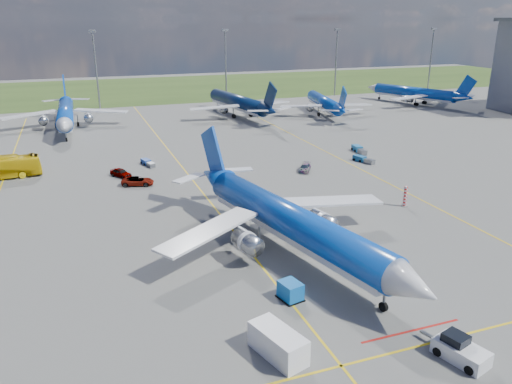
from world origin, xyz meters
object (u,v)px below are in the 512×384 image
object	(u,v)px
uld_container	(290,291)
bg_jet_ne	(324,114)
warning_post	(405,196)
bg_jet_n	(238,116)
bg_jet_nnw	(67,129)
service_car_c	(305,168)
service_car_b	(138,181)
bg_jet_ene	(413,104)
pushback_tug	(460,350)
baggage_tug_c	(148,163)
service_van	(278,343)
main_airliner	(291,253)
service_car_a	(121,173)
baggage_tug_e	(359,150)
baggage_tug_w	(363,159)

from	to	relation	value
uld_container	bg_jet_ne	bearing A→B (deg)	47.96
warning_post	bg_jet_n	bearing A→B (deg)	90.33
bg_jet_nnw	bg_jet_ne	world-z (taller)	bg_jet_nnw
bg_jet_ne	service_car_c	bearing A→B (deg)	70.62
bg_jet_n	service_car_b	world-z (taller)	bg_jet_n
bg_jet_ene	pushback_tug	xyz separation A→B (m)	(-75.16, -106.90, 0.80)
baggage_tug_c	bg_jet_n	bearing A→B (deg)	38.09
bg_jet_ene	warning_post	bearing A→B (deg)	31.24
bg_jet_ne	service_van	world-z (taller)	bg_jet_ne
main_airliner	baggage_tug_c	world-z (taller)	main_airliner
warning_post	main_airliner	xyz separation A→B (m)	(-21.66, -8.36, -1.50)
service_car_a	baggage_tug_c	bearing A→B (deg)	13.17
bg_jet_ne	service_car_a	size ratio (longest dim) A/B	8.68
warning_post	bg_jet_ene	bearing A→B (deg)	52.63
bg_jet_ne	baggage_tug_c	xyz separation A→B (m)	(-55.00, -35.52, 0.45)
service_car_a	bg_jet_n	bearing A→B (deg)	18.77
bg_jet_ne	service_car_b	size ratio (longest dim) A/B	7.14
bg_jet_ene	baggage_tug_c	xyz separation A→B (m)	(-90.14, -41.99, 0.45)
main_airliner	service_car_b	distance (m)	34.09
baggage_tug_c	main_airliner	bearing A→B (deg)	-91.93
bg_jet_nnw	baggage_tug_e	world-z (taller)	bg_jet_nnw
main_airliner	service_car_a	world-z (taller)	main_airliner
bg_jet_n	uld_container	xyz separation A→B (m)	(-25.32, -93.86, 0.88)
bg_jet_nnw	bg_jet_ne	xyz separation A→B (m)	(68.84, -3.64, 0.00)
baggage_tug_e	uld_container	bearing A→B (deg)	-119.80
uld_container	pushback_tug	bearing A→B (deg)	-67.90
service_car_b	service_van	bearing A→B (deg)	-157.46
main_airliner	warning_post	bearing A→B (deg)	8.52
bg_jet_ene	baggage_tug_c	world-z (taller)	bg_jet_ene
pushback_tug	bg_jet_ne	bearing A→B (deg)	51.78
bg_jet_nnw	service_car_b	world-z (taller)	bg_jet_nnw
service_car_a	baggage_tug_c	world-z (taller)	service_car_a
bg_jet_ene	service_van	world-z (taller)	bg_jet_ene
uld_container	service_car_a	xyz separation A→B (m)	(-11.37, 46.25, -0.16)
warning_post	service_car_c	world-z (taller)	warning_post
service_car_b	baggage_tug_c	distance (m)	11.96
service_van	baggage_tug_e	bearing A→B (deg)	36.47
service_car_b	service_car_a	bearing A→B (deg)	37.01
baggage_tug_c	bg_jet_ne	bearing A→B (deg)	17.72
bg_jet_ne	warning_post	bearing A→B (deg)	83.01
uld_container	baggage_tug_e	distance (m)	59.05
pushback_tug	warning_post	bearing A→B (deg)	44.68
baggage_tug_w	baggage_tug_e	world-z (taller)	baggage_tug_e
bg_jet_ne	pushback_tug	world-z (taller)	bg_jet_ne
service_car_c	bg_jet_nnw	bearing A→B (deg)	161.74
bg_jet_ne	baggage_tug_c	bearing A→B (deg)	44.26
bg_jet_ne	service_car_a	world-z (taller)	bg_jet_ne
bg_jet_n	service_car_a	distance (m)	60.11
baggage_tug_w	bg_jet_nnw	bearing A→B (deg)	116.84
pushback_tug	service_car_a	xyz separation A→B (m)	(-20.38, 59.16, -0.08)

